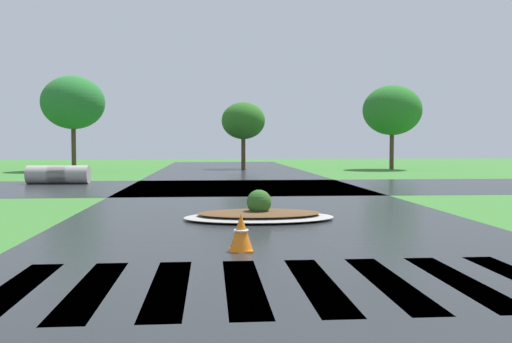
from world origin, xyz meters
TOP-DOWN VIEW (x-y plane):
  - asphalt_roadway at (0.00, 10.00)m, footprint 9.11×80.00m
  - asphalt_cross_road at (0.00, 19.96)m, footprint 90.00×8.20m
  - crosswalk_stripes at (0.00, 4.56)m, footprint 7.65×2.83m
  - median_island at (-0.21, 10.40)m, footprint 3.39×1.95m
  - drainage_pipe_stack at (-7.73, 22.27)m, footprint 2.60×0.88m
  - traffic_cone at (-0.81, 6.73)m, footprint 0.39×0.39m
  - background_treeline at (-8.00, 35.00)m, footprint 34.55×6.16m

SIDE VIEW (x-z plane):
  - asphalt_roadway at x=0.00m, z-range 0.00..0.01m
  - asphalt_cross_road at x=0.00m, z-range 0.00..0.01m
  - crosswalk_stripes at x=0.00m, z-range 0.00..0.01m
  - median_island at x=-0.21m, z-range -0.21..0.47m
  - traffic_cone at x=-0.81m, z-range -0.01..0.60m
  - drainage_pipe_stack at x=-7.73m, z-range 0.00..0.78m
  - background_treeline at x=-8.00m, z-range 0.92..7.36m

